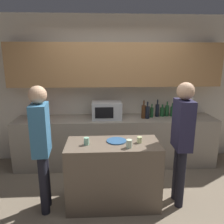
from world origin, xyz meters
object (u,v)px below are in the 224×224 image
Objects in this scene: plate_on_island at (116,141)px; cup_2 at (139,140)px; bottle_5 at (167,110)px; cup_1 at (87,141)px; toaster at (39,114)px; cup_0 at (129,144)px; bottle_1 at (147,112)px; microwave at (107,110)px; person_center at (41,140)px; bottle_4 at (162,112)px; person_left at (182,135)px; bottle_6 at (172,111)px; bottle_3 at (157,110)px; bottle_0 at (144,112)px; potted_plant at (189,107)px; bottle_2 at (152,112)px.

plate_on_island is 3.33× the size of cup_2.
bottle_5 is 1.93m from cup_1.
toaster is 2.33m from bottle_5.
cup_0 is at bearing -57.34° from plate_on_island.
bottle_1 reaches higher than cup_1.
microwave is 5.06× the size of cup_0.
person_center reaches higher than plate_on_island.
person_left reaches higher than bottle_4.
cup_1 is 0.68m from cup_2.
bottle_6 is at bearing 56.33° from cup_2.
toaster is 0.82× the size of bottle_3.
bottle_0 reaches higher than microwave.
microwave is 1.12m from plate_on_island.
bottle_3 is at bearing 63.25° from cup_0.
bottle_6 is at bearing 40.32° from cup_1.
microwave is 1.50m from potted_plant.
bottle_0 reaches higher than bottle_1.
cup_2 is at bearing -123.67° from bottle_6.
cup_0 reaches higher than cup_1.
cup_0 is 1.07m from person_center.
bottle_5 is 3.49× the size of cup_2.
bottle_1 reaches higher than cup_0.
plate_on_island is at bearing -117.89° from bottle_0.
bottle_0 is 1.17m from cup_2.
toaster is 1.17× the size of bottle_4.
microwave is 1.64× the size of bottle_3.
bottle_0 is at bearing -167.56° from bottle_6.
bottle_3 is 3.39× the size of cup_1.
bottle_2 is at bearing 66.37° from cup_0.
cup_2 is at bearing -120.26° from bottle_5.
bottle_4 is at bearing 24.81° from bottle_1.
cup_0 is 0.71m from person_left.
plate_on_island is at bearing -128.14° from bottle_4.
bottle_0 is 1.07× the size of bottle_1.
bottle_1 is at bearing 68.75° from cup_0.
bottle_0 is 0.30m from bottle_3.
bottle_6 is 2.45m from person_center.
bottle_1 reaches higher than plate_on_island.
toaster is 2.53× the size of cup_0.
bottle_1 is at bearing -158.84° from bottle_5.
bottle_5 is 1.60m from plate_on_island.
bottle_5 is at bearing 49.51° from plate_on_island.
bottle_3 is 1.43× the size of bottle_4.
cup_1 is at bearing -135.84° from bottle_4.
person_center is (-0.84, -1.24, -0.07)m from microwave.
cup_2 is (1.58, -1.17, -0.06)m from toaster.
bottle_5 is 0.10m from bottle_6.
person_left is (-0.57, -1.20, -0.10)m from potted_plant.
potted_plant is at bearing 46.27° from cup_2.
bottle_0 is 1.33× the size of bottle_2.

